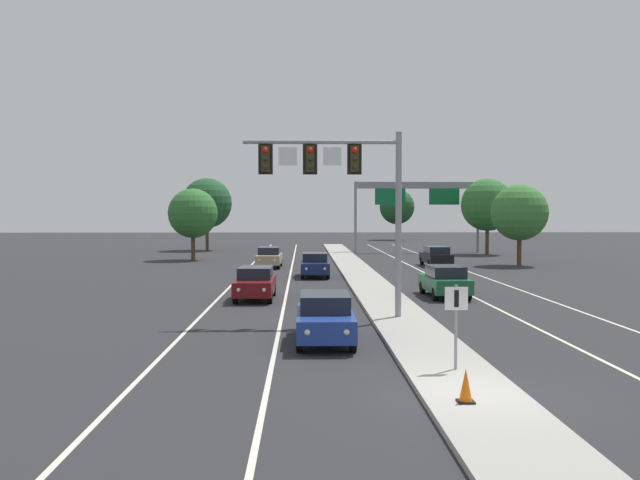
{
  "coord_description": "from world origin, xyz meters",
  "views": [
    {
      "loc": [
        -3.83,
        -15.35,
        4.22
      ],
      "look_at": [
        -3.2,
        10.14,
        3.2
      ],
      "focal_mm": 38.48,
      "sensor_mm": 36.0,
      "label": 1
    }
  ],
  "objects_px": {
    "highway_sign_gantry": "(417,194)",
    "car_oncoming_darkred": "(255,283)",
    "car_oncoming_tan": "(269,257)",
    "tree_far_right_b": "(487,205)",
    "car_receding_black": "(436,256)",
    "tree_far_right_a": "(520,213)",
    "tree_far_left_c": "(207,203)",
    "car_receding_green": "(445,281)",
    "car_oncoming_blue": "(325,317)",
    "traffic_cone_median_nose": "(466,386)",
    "tree_far_left_a": "(193,213)",
    "tree_far_right_c": "(397,207)",
    "car_oncoming_navy": "(315,265)",
    "overhead_signal_mast": "(344,181)",
    "median_sign_post": "(456,314)"
  },
  "relations": [
    {
      "from": "car_oncoming_tan",
      "to": "tree_far_left_a",
      "type": "height_order",
      "value": "tree_far_left_a"
    },
    {
      "from": "car_oncoming_blue",
      "to": "tree_far_right_b",
      "type": "relative_size",
      "value": 0.59
    },
    {
      "from": "car_receding_black",
      "to": "traffic_cone_median_nose",
      "type": "relative_size",
      "value": 6.1
    },
    {
      "from": "car_oncoming_blue",
      "to": "tree_far_left_c",
      "type": "xyz_separation_m",
      "value": [
        -11.41,
        54.53,
        4.45
      ]
    },
    {
      "from": "overhead_signal_mast",
      "to": "car_receding_green",
      "type": "height_order",
      "value": "overhead_signal_mast"
    },
    {
      "from": "car_oncoming_darkred",
      "to": "car_oncoming_navy",
      "type": "bearing_deg",
      "value": 75.03
    },
    {
      "from": "car_oncoming_blue",
      "to": "median_sign_post",
      "type": "bearing_deg",
      "value": -54.5
    },
    {
      "from": "car_oncoming_darkred",
      "to": "tree_far_right_c",
      "type": "xyz_separation_m",
      "value": [
        16.83,
        72.16,
        4.28
      ]
    },
    {
      "from": "car_receding_black",
      "to": "tree_far_right_a",
      "type": "bearing_deg",
      "value": 5.21
    },
    {
      "from": "car_receding_green",
      "to": "tree_far_right_a",
      "type": "distance_m",
      "value": 22.7
    },
    {
      "from": "median_sign_post",
      "to": "car_receding_black",
      "type": "bearing_deg",
      "value": 79.74
    },
    {
      "from": "car_receding_green",
      "to": "tree_far_right_b",
      "type": "bearing_deg",
      "value": 71.63
    },
    {
      "from": "car_oncoming_tan",
      "to": "tree_far_right_c",
      "type": "bearing_deg",
      "value": 72.1
    },
    {
      "from": "tree_far_left_a",
      "to": "tree_far_right_c",
      "type": "height_order",
      "value": "tree_far_right_c"
    },
    {
      "from": "car_oncoming_darkred",
      "to": "traffic_cone_median_nose",
      "type": "relative_size",
      "value": 6.07
    },
    {
      "from": "car_oncoming_blue",
      "to": "traffic_cone_median_nose",
      "type": "distance_m",
      "value": 8.16
    },
    {
      "from": "car_oncoming_darkred",
      "to": "overhead_signal_mast",
      "type": "bearing_deg",
      "value": -59.33
    },
    {
      "from": "car_oncoming_tan",
      "to": "tree_far_right_b",
      "type": "height_order",
      "value": "tree_far_right_b"
    },
    {
      "from": "overhead_signal_mast",
      "to": "tree_far_right_b",
      "type": "bearing_deg",
      "value": 67.95
    },
    {
      "from": "traffic_cone_median_nose",
      "to": "tree_far_left_c",
      "type": "bearing_deg",
      "value": 102.85
    },
    {
      "from": "car_oncoming_blue",
      "to": "traffic_cone_median_nose",
      "type": "height_order",
      "value": "car_oncoming_blue"
    },
    {
      "from": "tree_far_right_c",
      "to": "car_oncoming_blue",
      "type": "bearing_deg",
      "value": -99.41
    },
    {
      "from": "car_oncoming_navy",
      "to": "tree_far_right_b",
      "type": "distance_m",
      "value": 29.93
    },
    {
      "from": "overhead_signal_mast",
      "to": "traffic_cone_median_nose",
      "type": "height_order",
      "value": "overhead_signal_mast"
    },
    {
      "from": "car_oncoming_blue",
      "to": "highway_sign_gantry",
      "type": "height_order",
      "value": "highway_sign_gantry"
    },
    {
      "from": "overhead_signal_mast",
      "to": "car_oncoming_navy",
      "type": "relative_size",
      "value": 1.61
    },
    {
      "from": "car_oncoming_blue",
      "to": "car_oncoming_navy",
      "type": "relative_size",
      "value": 1.0
    },
    {
      "from": "car_oncoming_navy",
      "to": "tree_far_left_c",
      "type": "height_order",
      "value": "tree_far_left_c"
    },
    {
      "from": "car_receding_black",
      "to": "tree_far_right_a",
      "type": "height_order",
      "value": "tree_far_right_a"
    },
    {
      "from": "tree_far_right_b",
      "to": "car_oncoming_tan",
      "type": "bearing_deg",
      "value": -142.86
    },
    {
      "from": "overhead_signal_mast",
      "to": "tree_far_left_c",
      "type": "distance_m",
      "value": 51.54
    },
    {
      "from": "tree_far_right_a",
      "to": "tree_far_left_c",
      "type": "bearing_deg",
      "value": 140.82
    },
    {
      "from": "car_oncoming_darkred",
      "to": "highway_sign_gantry",
      "type": "xyz_separation_m",
      "value": [
        14.35,
        38.87,
        5.34
      ]
    },
    {
      "from": "car_oncoming_tan",
      "to": "car_receding_green",
      "type": "xyz_separation_m",
      "value": [
        9.66,
        -18.54,
        0.0
      ]
    },
    {
      "from": "car_receding_black",
      "to": "tree_far_right_a",
      "type": "xyz_separation_m",
      "value": [
        6.75,
        0.62,
        3.4
      ]
    },
    {
      "from": "car_receding_black",
      "to": "traffic_cone_median_nose",
      "type": "height_order",
      "value": "car_receding_black"
    },
    {
      "from": "median_sign_post",
      "to": "car_oncoming_navy",
      "type": "relative_size",
      "value": 0.49
    },
    {
      "from": "overhead_signal_mast",
      "to": "tree_far_left_c",
      "type": "xyz_separation_m",
      "value": [
        -12.3,
        50.06,
        -0.19
      ]
    },
    {
      "from": "overhead_signal_mast",
      "to": "tree_far_left_a",
      "type": "distance_m",
      "value": 36.2
    },
    {
      "from": "tree_far_left_a",
      "to": "overhead_signal_mast",
      "type": "bearing_deg",
      "value": -71.71
    },
    {
      "from": "tree_far_right_a",
      "to": "car_receding_black",
      "type": "bearing_deg",
      "value": -174.79
    },
    {
      "from": "tree_far_right_b",
      "to": "tree_far_right_c",
      "type": "height_order",
      "value": "tree_far_right_c"
    },
    {
      "from": "car_oncoming_tan",
      "to": "traffic_cone_median_nose",
      "type": "relative_size",
      "value": 6.08
    },
    {
      "from": "car_oncoming_tan",
      "to": "car_receding_black",
      "type": "xyz_separation_m",
      "value": [
        13.02,
        0.87,
        0.0
      ]
    },
    {
      "from": "car_oncoming_navy",
      "to": "tree_far_right_b",
      "type": "height_order",
      "value": "tree_far_right_b"
    },
    {
      "from": "tree_far_right_b",
      "to": "car_oncoming_blue",
      "type": "bearing_deg",
      "value": -111.06
    },
    {
      "from": "overhead_signal_mast",
      "to": "highway_sign_gantry",
      "type": "height_order",
      "value": "highway_sign_gantry"
    },
    {
      "from": "car_oncoming_blue",
      "to": "tree_far_right_b",
      "type": "distance_m",
      "value": 49.81
    },
    {
      "from": "highway_sign_gantry",
      "to": "car_oncoming_darkred",
      "type": "bearing_deg",
      "value": -110.27
    },
    {
      "from": "car_receding_green",
      "to": "traffic_cone_median_nose",
      "type": "relative_size",
      "value": 6.09
    }
  ]
}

